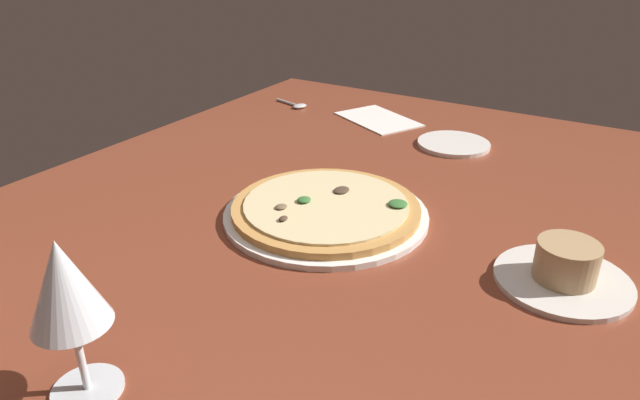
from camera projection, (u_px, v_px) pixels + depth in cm
name	position (u px, v px, depth cm)	size (l,w,h in cm)	color
dining_table	(314.00, 226.00, 95.92)	(150.00, 110.00, 4.00)	brown
pizza_main	(326.00, 210.00, 94.18)	(33.50, 33.50, 3.28)	white
ramekin_on_saucer	(565.00, 269.00, 76.50)	(18.00, 18.00, 6.03)	silver
wine_glass_near	(65.00, 290.00, 54.23)	(7.83, 7.83, 17.90)	silver
side_plate	(454.00, 144.00, 124.48)	(15.49, 15.49, 0.90)	silver
paper_menu	(378.00, 119.00, 140.98)	(12.92, 19.96, 0.30)	white
spoon	(296.00, 105.00, 150.77)	(5.05, 10.71, 1.00)	silver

